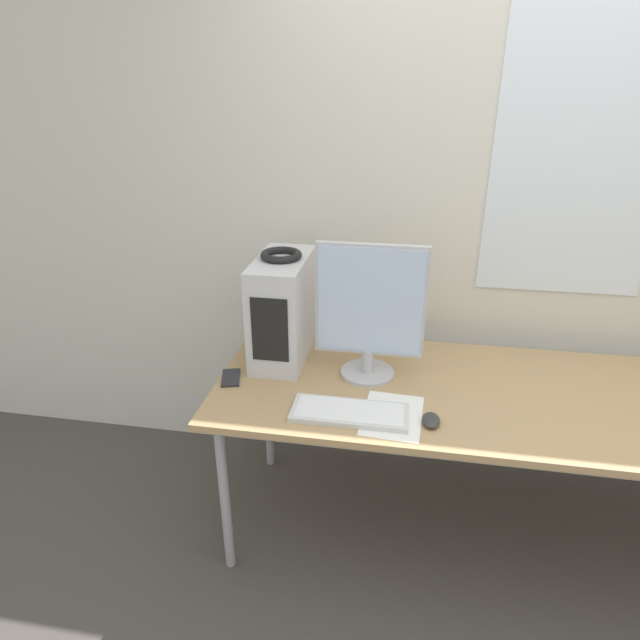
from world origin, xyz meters
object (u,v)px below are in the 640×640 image
at_px(pc_tower, 283,309).
at_px(cell_phone, 231,378).
at_px(headphones, 281,255).
at_px(mouse, 431,420).
at_px(monitor_main, 370,311).
at_px(keyboard, 350,412).

bearing_deg(pc_tower, cell_phone, -124.74).
distance_m(headphones, cell_phone, 0.54).
height_order(mouse, cell_phone, mouse).
height_order(pc_tower, headphones, headphones).
bearing_deg(pc_tower, mouse, -33.23).
distance_m(monitor_main, keyboard, 0.41).
bearing_deg(pc_tower, headphones, 90.00).
relative_size(pc_tower, monitor_main, 0.80).
bearing_deg(headphones, cell_phone, -124.64).
bearing_deg(headphones, monitor_main, -16.24).
height_order(keyboard, mouse, mouse).
distance_m(mouse, cell_phone, 0.82).
bearing_deg(monitor_main, cell_phone, -166.56).
xyz_separation_m(keyboard, mouse, (0.29, -0.00, 0.00)).
bearing_deg(headphones, keyboard, -50.46).
relative_size(keyboard, mouse, 4.35).
height_order(headphones, mouse, headphones).
distance_m(pc_tower, headphones, 0.24).
height_order(monitor_main, keyboard, monitor_main).
bearing_deg(pc_tower, keyboard, -50.40).
height_order(pc_tower, keyboard, pc_tower).
xyz_separation_m(pc_tower, mouse, (0.63, -0.41, -0.21)).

